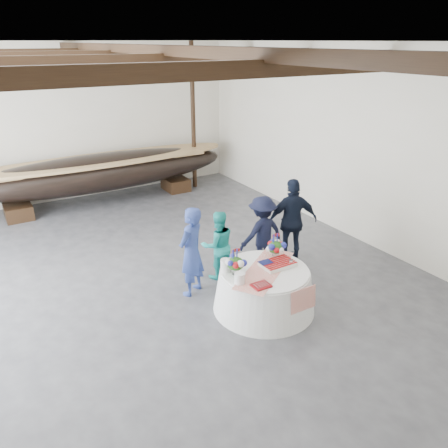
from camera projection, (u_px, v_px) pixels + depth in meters
floor at (157, 279)px, 8.94m from camera, size 10.00×12.00×0.01m
wall_back at (72, 124)px, 12.80m from camera, size 10.00×0.02×4.50m
wall_right at (346, 143)px, 10.44m from camera, size 0.02×12.00×4.50m
ceiling at (141, 41)px, 7.19m from camera, size 10.00×12.00×0.01m
pavilion_structure at (126, 70)px, 8.06m from camera, size 9.80×11.76×4.50m
longboat_display at (101, 172)px, 12.76m from camera, size 7.90×1.58×1.48m
banquet_table at (264, 289)px, 7.83m from camera, size 1.84×1.84×0.79m
tabletop_items at (258, 260)px, 7.71m from camera, size 1.71×1.41×0.40m
guest_woman_blue at (191, 252)px, 8.14m from camera, size 0.76×0.68×1.76m
guest_woman_teal at (218, 245)px, 8.77m from camera, size 0.79×0.66×1.44m
guest_man_left at (262, 233)px, 9.13m from camera, size 1.05×0.63×1.60m
guest_man_right at (292, 221)px, 9.34m from camera, size 1.19×0.80×1.88m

